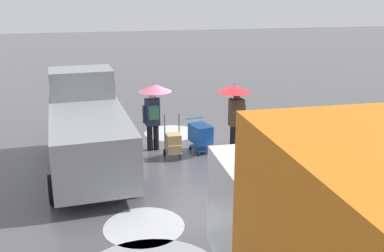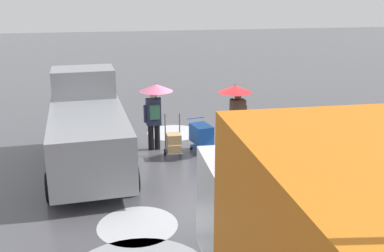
# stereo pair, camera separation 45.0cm
# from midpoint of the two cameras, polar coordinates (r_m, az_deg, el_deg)

# --- Properties ---
(ground_plane) EXTENTS (90.00, 90.00, 0.00)m
(ground_plane) POSITION_cam_midpoint_polar(r_m,az_deg,el_deg) (14.30, 2.51, -2.62)
(ground_plane) COLOR #4C4C51
(slush_patch_near_cluster) EXTENTS (1.74, 1.74, 0.01)m
(slush_patch_near_cluster) POSITION_cam_midpoint_polar(r_m,az_deg,el_deg) (9.68, -5.75, -12.76)
(slush_patch_near_cluster) COLOR silver
(slush_patch_near_cluster) RESTS_ON ground
(slush_patch_under_van) EXTENTS (1.88, 1.88, 0.01)m
(slush_patch_under_van) POSITION_cam_midpoint_polar(r_m,az_deg,el_deg) (15.63, -1.60, -0.87)
(slush_patch_under_van) COLOR silver
(slush_patch_under_van) RESTS_ON ground
(cargo_van_parked_right) EXTENTS (2.42, 5.44, 2.60)m
(cargo_van_parked_right) POSITION_cam_midpoint_polar(r_m,az_deg,el_deg) (12.43, -12.40, -0.33)
(cargo_van_parked_right) COLOR gray
(cargo_van_parked_right) RESTS_ON ground
(shopping_cart_vendor) EXTENTS (0.70, 0.91, 1.02)m
(shopping_cart_vendor) POSITION_cam_midpoint_polar(r_m,az_deg,el_deg) (13.59, 2.17, -1.15)
(shopping_cart_vendor) COLOR #1951B2
(shopping_cart_vendor) RESTS_ON ground
(hand_dolly_boxes) EXTENTS (0.54, 0.73, 1.32)m
(hand_dolly_boxes) POSITION_cam_midpoint_polar(r_m,az_deg,el_deg) (13.13, -1.42, -2.29)
(hand_dolly_boxes) COLOR #515156
(hand_dolly_boxes) RESTS_ON ground
(pedestrian_pink_side) EXTENTS (1.04, 1.04, 2.15)m
(pedestrian_pink_side) POSITION_cam_midpoint_polar(r_m,az_deg,el_deg) (13.51, 6.72, 3.06)
(pedestrian_pink_side) COLOR black
(pedestrian_pink_side) RESTS_ON ground
(pedestrian_black_side) EXTENTS (1.04, 1.04, 2.15)m
(pedestrian_black_side) POSITION_cam_midpoint_polar(r_m,az_deg,el_deg) (13.58, -3.91, 3.21)
(pedestrian_black_side) COLOR black
(pedestrian_black_side) RESTS_ON ground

